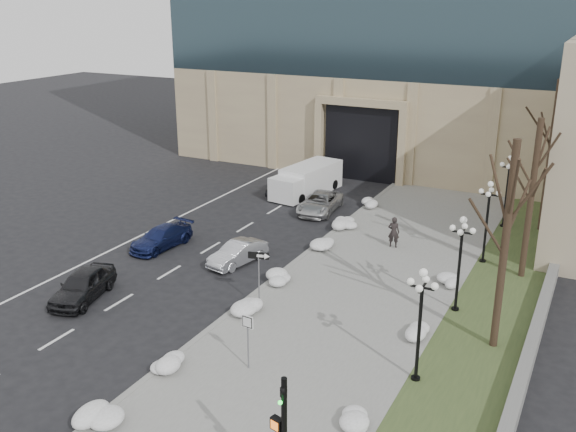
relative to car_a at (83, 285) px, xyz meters
The scene contains 33 objects.
ground 9.98m from the car_a, 33.71° to the right, with size 160.00×160.00×0.00m, color black.
sidewalk 14.53m from the car_a, 35.74° to the left, with size 9.00×40.00×0.12m, color gray.
curb 11.19m from the car_a, 49.34° to the left, with size 0.30×40.00×0.14m, color gray.
grass_strip 20.16m from the car_a, 24.88° to the left, with size 4.00×40.00×0.10m, color #364723.
stone_wall 22.83m from the car_a, 27.32° to the left, with size 0.50×30.00×0.70m, color slate.
car_a is the anchor object (origin of this frame).
car_b 8.47m from the car_a, 58.29° to the left, with size 1.32×3.80×1.25m, color #B3B5BB.
car_c 7.28m from the car_a, 96.54° to the left, with size 1.75×4.29×1.24m, color #161F4E.
car_d 18.14m from the car_a, 74.68° to the left, with size 2.20×4.77×1.33m, color #B4B4B4.
car_e 20.21m from the car_a, 88.65° to the left, with size 1.47×3.66×1.25m, color #323237.
pedestrian 17.53m from the car_a, 49.28° to the left, with size 0.68×0.45×1.86m, color black.
box_truck 21.08m from the car_a, 84.23° to the left, with size 3.18×6.94×2.12m.
one_way_sign 9.01m from the car_a, 21.49° to the left, with size 1.05×0.42×2.82m.
keep_sign 10.63m from the car_a, ahead, with size 0.52×0.10×2.42m.
snow_clump_a 10.58m from the car_a, 43.85° to the right, with size 1.10×1.60×0.36m, color white.
snow_clump_b 8.47m from the car_a, 22.41° to the right, with size 1.10×1.60×0.36m, color white.
snow_clump_c 7.92m from the car_a, 11.53° to the left, with size 1.10×1.60×0.36m, color white.
snow_clump_d 9.64m from the car_a, 38.01° to the left, with size 1.10×1.60×0.36m, color white.
snow_clump_e 13.29m from the car_a, 55.03° to the left, with size 1.10×1.60×0.36m, color white.
snow_clump_f 16.53m from the car_a, 62.33° to the left, with size 1.10×1.60×0.36m, color white.
snow_clump_g 21.26m from the car_a, 69.61° to the left, with size 1.10×1.60×0.36m, color white.
snow_clump_h 15.89m from the car_a, 10.90° to the right, with size 1.10×1.60×0.36m, color white.
snow_clump_i 16.44m from the car_a, 13.76° to the left, with size 1.10×1.60×0.36m, color white.
snow_clump_j 18.42m from the car_a, 30.69° to the left, with size 1.10×1.60×0.36m, color white.
snow_clump_k 8.29m from the car_a, 14.85° to the left, with size 1.10×1.60×0.36m, color white.
snow_clump_l 16.96m from the car_a, 64.63° to the left, with size 1.10×1.60×0.36m, color white.
lamppost_a 16.75m from the car_a, ahead, with size 1.18×1.18×4.76m.
lamppost_b 18.14m from the car_a, 22.82° to the left, with size 1.18×1.18×4.76m.
lamppost_c 21.49m from the car_a, 39.10° to the left, with size 1.18×1.18×4.76m.
lamppost_d 26.06m from the car_a, 50.31° to the left, with size 1.18×1.18×4.76m.
tree_near 19.96m from the car_a, 13.41° to the left, with size 3.20×3.20×9.00m.
tree_mid 23.04m from the car_a, 33.60° to the left, with size 3.20×3.20×8.50m.
tree_far 28.31m from the car_a, 47.47° to the left, with size 3.20×3.20×9.50m.
Camera 1 is at (13.64, -15.28, 14.16)m, focal length 40.00 mm.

